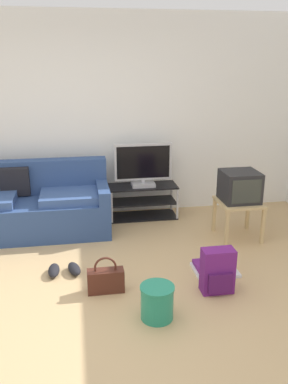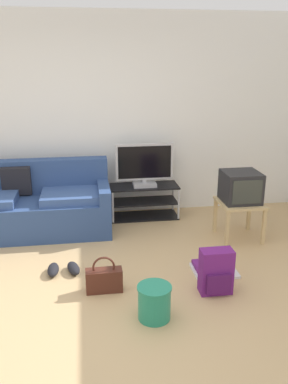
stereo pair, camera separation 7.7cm
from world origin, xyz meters
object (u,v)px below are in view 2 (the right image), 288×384
at_px(side_table, 240,208).
at_px(cleaning_bucket, 154,301).
at_px(flat_tv, 144,165).
at_px(backpack, 216,272).
at_px(couch, 31,206).
at_px(tv_stand, 144,201).
at_px(handbag, 104,279).
at_px(floor_tray, 214,268).
at_px(sneakers_pair, 63,269).
at_px(crt_tv, 241,187).

distance_m(side_table, cleaning_bucket, 1.97).
distance_m(flat_tv, backpack, 2.09).
relative_size(couch, tv_stand, 2.13).
height_order(flat_tv, backpack, flat_tv).
height_order(couch, flat_tv, flat_tv).
bearing_deg(handbag, flat_tv, 70.14).
height_order(flat_tv, floor_tray, flat_tv).
bearing_deg(cleaning_bucket, flat_tv, 83.59).
distance_m(flat_tv, sneakers_pair, 1.89).
distance_m(backpack, sneakers_pair, 1.55).
height_order(sneakers_pair, floor_tray, floor_tray).
height_order(tv_stand, flat_tv, flat_tv).
distance_m(couch, side_table, 2.59).
bearing_deg(handbag, cleaning_bucket, -50.86).
height_order(couch, sneakers_pair, couch).
xyz_separation_m(cleaning_bucket, sneakers_pair, (-0.80, 0.89, -0.12)).
xyz_separation_m(handbag, floor_tray, (1.14, 0.20, -0.08)).
bearing_deg(side_table, crt_tv, 90.00).
relative_size(handbag, cleaning_bucket, 1.19).
xyz_separation_m(flat_tv, sneakers_pair, (-1.05, -1.41, -0.70)).
relative_size(cleaning_bucket, sneakers_pair, 0.85).
xyz_separation_m(tv_stand, backpack, (0.38, -2.01, -0.02)).
relative_size(flat_tv, sneakers_pair, 2.17).
distance_m(cleaning_bucket, floor_tray, 1.02).
bearing_deg(cleaning_bucket, floor_tray, 42.56).
distance_m(side_table, backpack, 1.34).
relative_size(tv_stand, crt_tv, 2.16).
relative_size(flat_tv, backpack, 1.77).
bearing_deg(crt_tv, tv_stand, 141.06).
height_order(flat_tv, crt_tv, flat_tv).
relative_size(tv_stand, flat_tv, 1.20).
bearing_deg(tv_stand, couch, -169.63).
xyz_separation_m(couch, cleaning_bucket, (1.23, -2.05, -0.17)).
bearing_deg(handbag, sneakers_pair, 134.55).
distance_m(couch, handbag, 1.78).
xyz_separation_m(crt_tv, backpack, (-0.66, -1.17, -0.44)).
bearing_deg(tv_stand, side_table, -39.48).
distance_m(cleaning_bucket, sneakers_pair, 1.20).
distance_m(tv_stand, handbag, 1.95).
bearing_deg(floor_tray, flat_tv, 106.76).
height_order(backpack, cleaning_bucket, backpack).
relative_size(tv_stand, sneakers_pair, 2.61).
xyz_separation_m(side_table, handbag, (-1.69, -0.98, -0.27)).
relative_size(couch, cleaning_bucket, 6.51).
relative_size(couch, crt_tv, 4.59).
bearing_deg(couch, sneakers_pair, -69.63).
relative_size(tv_stand, floor_tray, 2.09).
relative_size(crt_tv, sneakers_pair, 1.21).
relative_size(crt_tv, cleaning_bucket, 1.42).
bearing_deg(handbag, crt_tv, 30.51).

